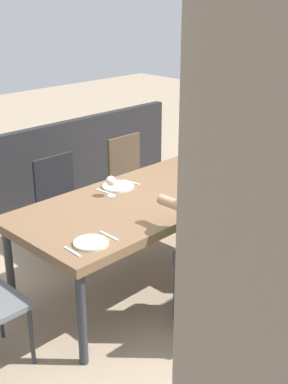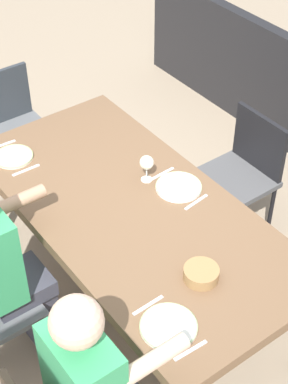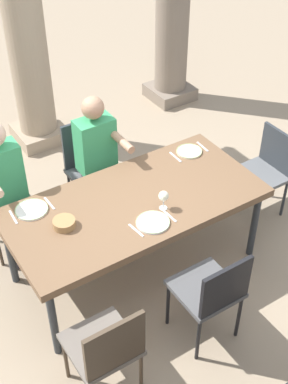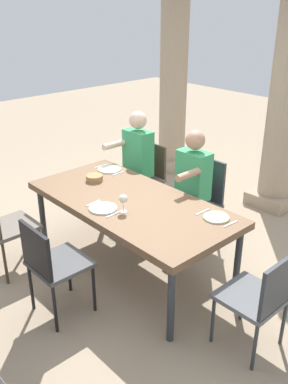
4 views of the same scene
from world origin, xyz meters
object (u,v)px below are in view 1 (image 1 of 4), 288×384
object	(u,v)px
dining_table	(142,205)
plate_0	(233,183)
chair_west_south	(133,173)
diner_woman_green	(209,239)
wine_glass_1	(111,182)
plate_2	(91,243)
bread_basket	(194,176)
diner_man_white	(279,202)
plate_1	(118,186)
chair_mid_south	(63,197)
chair_mid_north	(233,271)

from	to	relation	value
dining_table	plate_0	xyz separation A→B (m)	(-0.74, 0.33, 0.07)
chair_west_south	diner_woman_green	world-z (taller)	diner_woman_green
wine_glass_1	plate_2	bearing A→B (deg)	38.97
bread_basket	diner_man_white	bearing A→B (deg)	105.19
plate_0	plate_1	world-z (taller)	same
plate_0	wine_glass_1	size ratio (longest dim) A/B	1.57
dining_table	bread_basket	xyz separation A→B (m)	(-0.60, 0.03, 0.09)
plate_2	bread_basket	bearing A→B (deg)	-168.47
diner_woman_green	plate_2	distance (m)	0.80
plate_0	plate_1	bearing A→B (deg)	-41.58
chair_mid_south	wine_glass_1	world-z (taller)	wine_glass_1
plate_0	plate_2	bearing A→B (deg)	-0.84
chair_mid_north	plate_0	world-z (taller)	chair_mid_north
diner_woman_green	plate_1	world-z (taller)	diner_woman_green
chair_mid_south	wine_glass_1	size ratio (longest dim) A/B	5.35
chair_west_south	chair_mid_north	bearing A→B (deg)	64.75
dining_table	wine_glass_1	xyz separation A→B (m)	(0.14, -0.20, 0.18)
plate_0	plate_2	world-z (taller)	same
chair_west_south	plate_0	bearing A→B (deg)	87.54
plate_2	chair_mid_south	bearing A→B (deg)	-119.30
chair_west_south	chair_mid_south	bearing A→B (deg)	0.17
chair_west_south	plate_2	distance (m)	1.99
chair_mid_north	chair_mid_south	bearing A→B (deg)	-90.00
dining_table	chair_west_south	size ratio (longest dim) A/B	2.32
dining_table	diner_woman_green	xyz separation A→B (m)	(0.08, 0.72, -0.01)
bread_basket	diner_woman_green	bearing A→B (deg)	45.41
bread_basket	plate_2	bearing A→B (deg)	11.53
diner_man_white	wine_glass_1	xyz separation A→B (m)	(0.93, -0.93, 0.17)
dining_table	diner_woman_green	size ratio (longest dim) A/B	1.60
chair_west_south	plate_0	size ratio (longest dim) A/B	3.46
chair_west_south	diner_man_white	bearing A→B (deg)	90.10
chair_west_south	wine_glass_1	xyz separation A→B (m)	(0.93, 0.72, 0.35)
chair_west_south	plate_2	world-z (taller)	chair_west_south
chair_west_south	bread_basket	bearing A→B (deg)	78.73
bread_basket	chair_mid_north	bearing A→B (deg)	52.77
chair_mid_north	plate_2	distance (m)	0.95
diner_woman_green	plate_0	distance (m)	0.91
bread_basket	wine_glass_1	bearing A→B (deg)	-17.23
chair_west_south	diner_woman_green	distance (m)	1.86
diner_woman_green	plate_0	size ratio (longest dim) A/B	5.00
chair_mid_south	bread_basket	distance (m)	1.19
diner_man_white	wine_glass_1	bearing A→B (deg)	-45.15
diner_woman_green	bread_basket	xyz separation A→B (m)	(-0.68, -0.69, 0.10)
dining_table	plate_1	distance (m)	0.31
diner_woman_green	wine_glass_1	size ratio (longest dim) A/B	7.87
chair_west_south	plate_2	xyz separation A→B (m)	(1.55, 1.22, 0.24)
chair_mid_south	plate_1	distance (m)	0.67
diner_woman_green	plate_0	xyz separation A→B (m)	(-0.82, -0.39, 0.08)
chair_west_south	diner_woman_green	xyz separation A→B (m)	(0.87, 1.64, 0.16)
chair_mid_south	wine_glass_1	distance (m)	0.80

